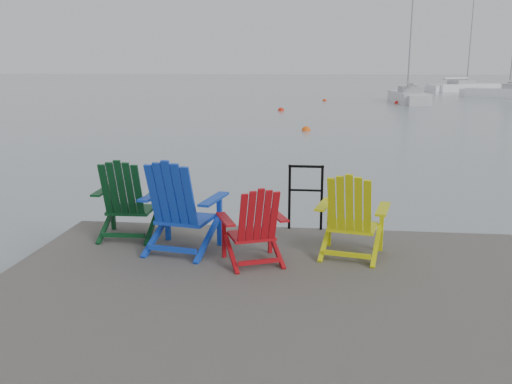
# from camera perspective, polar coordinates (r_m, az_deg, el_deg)

# --- Properties ---
(ground) EXTENTS (400.00, 400.00, 0.00)m
(ground) POSITION_cam_1_polar(r_m,az_deg,el_deg) (5.50, 1.72, -16.30)
(ground) COLOR slate
(ground) RESTS_ON ground
(dock) EXTENTS (6.00, 5.00, 1.40)m
(dock) POSITION_cam_1_polar(r_m,az_deg,el_deg) (5.33, 1.75, -13.05)
(dock) COLOR #2E2C29
(dock) RESTS_ON ground
(handrail) EXTENTS (0.48, 0.04, 0.90)m
(handrail) POSITION_cam_1_polar(r_m,az_deg,el_deg) (7.41, 5.25, 0.12)
(handrail) COLOR black
(handrail) RESTS_ON dock
(chair_green) EXTENTS (0.85, 0.79, 1.05)m
(chair_green) POSITION_cam_1_polar(r_m,az_deg,el_deg) (7.21, -13.39, -0.67)
(chair_green) COLOR #093417
(chair_green) RESTS_ON dock
(chair_blue) EXTENTS (1.02, 0.96, 1.14)m
(chair_blue) POSITION_cam_1_polar(r_m,az_deg,el_deg) (6.52, -8.00, -1.45)
(chair_blue) COLOR #1138B2
(chair_blue) RESTS_ON dock
(chair_red) EXTENTS (0.88, 0.84, 0.91)m
(chair_red) POSITION_cam_1_polar(r_m,az_deg,el_deg) (6.10, -0.20, -3.49)
(chair_red) COLOR #9F0B12
(chair_red) RESTS_ON dock
(chair_yellow) EXTENTS (0.92, 0.87, 1.02)m
(chair_yellow) POSITION_cam_1_polar(r_m,az_deg,el_deg) (6.41, 10.02, -2.38)
(chair_yellow) COLOR #C3C80B
(chair_yellow) RESTS_ON dock
(sailboat_near) EXTENTS (2.17, 7.54, 10.46)m
(sailboat_near) POSITION_cam_1_polar(r_m,az_deg,el_deg) (43.95, 15.70, 9.52)
(sailboat_near) COLOR silver
(sailboat_near) RESTS_ON ground
(sailboat_mid) EXTENTS (8.89, 7.24, 12.59)m
(sailboat_mid) POSITION_cam_1_polar(r_m,az_deg,el_deg) (66.84, 20.99, 10.20)
(sailboat_mid) COLOR white
(sailboat_mid) RESTS_ON ground
(buoy_a) EXTENTS (0.38, 0.38, 0.38)m
(buoy_a) POSITION_cam_1_polar(r_m,az_deg,el_deg) (23.64, 5.29, 6.45)
(buoy_a) COLOR #F1560E
(buoy_a) RESTS_ON ground
(buoy_b) EXTENTS (0.40, 0.40, 0.40)m
(buoy_b) POSITION_cam_1_polar(r_m,az_deg,el_deg) (34.43, 2.65, 8.55)
(buoy_b) COLOR red
(buoy_b) RESTS_ON ground
(buoy_c) EXTENTS (0.41, 0.41, 0.41)m
(buoy_c) POSITION_cam_1_polar(r_m,az_deg,el_deg) (42.65, 14.63, 9.01)
(buoy_c) COLOR red
(buoy_c) RESTS_ON ground
(buoy_d) EXTENTS (0.34, 0.34, 0.34)m
(buoy_d) POSITION_cam_1_polar(r_m,az_deg,el_deg) (44.64, 7.23, 9.49)
(buoy_d) COLOR red
(buoy_d) RESTS_ON ground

